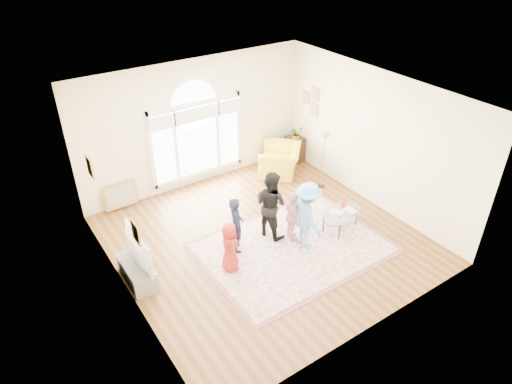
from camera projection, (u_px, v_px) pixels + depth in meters
ground at (265, 239)px, 9.85m from camera, size 6.00×6.00×0.00m
room_shell at (199, 128)px, 11.01m from camera, size 6.00×6.00×6.00m
area_rug at (293, 248)px, 9.58m from camera, size 3.60×2.60×0.02m
rug_border at (293, 248)px, 9.58m from camera, size 3.80×2.80×0.01m
tv_console at (137, 272)px, 8.65m from camera, size 0.45×1.00×0.42m
television at (133, 250)px, 8.36m from camera, size 0.17×1.14×0.65m
coffee_table at (341, 214)px, 9.96m from camera, size 1.26×0.97×0.54m
armchair at (280, 160)px, 12.12m from camera, size 1.53×1.54×0.75m
side_cabinet at (295, 149)px, 12.76m from camera, size 0.40×0.50×0.70m
floor_lamp at (325, 141)px, 11.03m from camera, size 0.31×0.31×1.51m
plant_pedestal at (295, 151)px, 12.63m from camera, size 0.20×0.20×0.70m
potted_plant at (296, 133)px, 12.34m from camera, size 0.41×0.37×0.39m
leaning_picture at (122, 208)px, 10.88m from camera, size 0.80×0.14×0.62m
child_red at (230, 247)px, 8.75m from camera, size 0.45×0.58×1.07m
child_navy at (236, 225)px, 9.21m from camera, size 0.43×0.53×1.25m
child_black at (271, 204)px, 9.59m from camera, size 0.76×0.88×1.53m
child_pink at (292, 217)px, 9.52m from camera, size 0.48×0.73×1.16m
child_blue at (307, 215)px, 9.30m from camera, size 0.70×1.03×1.47m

